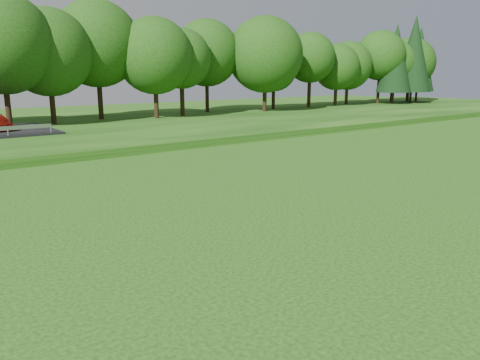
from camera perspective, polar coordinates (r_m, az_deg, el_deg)
berm at (r=50.00m, az=-9.10°, el=6.91°), size 130.00×30.00×0.60m
walking_path at (r=38.35m, az=0.93°, el=4.86°), size 130.00×1.60×0.04m
treeline at (r=53.37m, az=-11.52°, el=15.58°), size 104.00×7.00×15.00m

